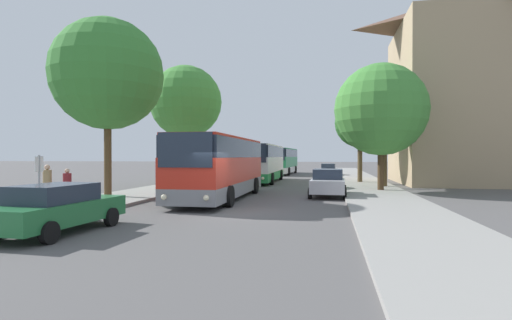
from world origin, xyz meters
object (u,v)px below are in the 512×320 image
at_px(bus_middle, 263,162).
at_px(tree_right_near, 381,110).
at_px(parked_car_right_near, 328,183).
at_px(parked_car_right_far, 328,170).
at_px(bus_stop_sign, 39,177).
at_px(tree_right_mid, 384,106).
at_px(pedestrian_waiting_near, 67,187).
at_px(tree_left_far, 107,74).
at_px(parked_car_left_curb, 57,208).
at_px(pedestrian_waiting_far, 47,185).
at_px(bus_rear, 283,160).
at_px(tree_right_far, 360,123).
at_px(tree_left_near, 186,102).
at_px(bus_front, 221,166).

height_order(bus_middle, tree_right_near, tree_right_near).
relative_size(parked_car_right_near, parked_car_right_far, 0.91).
bearing_deg(bus_stop_sign, tree_right_mid, 47.65).
distance_m(pedestrian_waiting_near, tree_left_far, 7.18).
distance_m(parked_car_left_curb, tree_right_mid, 23.55).
height_order(parked_car_left_curb, tree_left_far, tree_left_far).
height_order(parked_car_right_near, tree_right_mid, tree_right_mid).
distance_m(bus_middle, pedestrian_waiting_near, 20.46).
distance_m(bus_stop_sign, pedestrian_waiting_far, 2.19).
relative_size(pedestrian_waiting_near, pedestrian_waiting_far, 0.90).
bearing_deg(tree_right_mid, parked_car_right_far, 103.04).
bearing_deg(parked_car_left_curb, bus_middle, 87.85).
relative_size(bus_rear, tree_right_far, 1.69).
xyz_separation_m(bus_rear, tree_right_mid, (9.95, -21.36, 4.20)).
distance_m(parked_car_left_curb, tree_left_near, 20.88).
height_order(parked_car_right_near, bus_stop_sign, bus_stop_sign).
height_order(bus_front, tree_left_near, tree_left_near).
bearing_deg(pedestrian_waiting_far, bus_middle, 45.82).
height_order(bus_stop_sign, tree_right_mid, tree_right_mid).
relative_size(parked_car_right_near, pedestrian_waiting_far, 2.26).
xyz_separation_m(bus_front, tree_left_near, (-5.54, 9.38, 4.93)).
bearing_deg(pedestrian_waiting_far, tree_left_near, 60.02).
height_order(bus_front, pedestrian_waiting_near, bus_front).
bearing_deg(parked_car_left_curb, parked_car_right_far, 80.71).
distance_m(bus_front, tree_right_mid, 14.05).
xyz_separation_m(parked_car_right_far, tree_right_near, (3.41, -20.82, 4.62)).
bearing_deg(tree_left_far, bus_rear, 79.15).
bearing_deg(parked_car_right_near, bus_rear, -76.62).
distance_m(parked_car_right_near, tree_left_far, 13.76).
height_order(bus_rear, tree_left_far, tree_left_far).
height_order(pedestrian_waiting_near, tree_left_far, tree_left_far).
bearing_deg(tree_left_near, pedestrian_waiting_near, -90.77).
height_order(bus_stop_sign, pedestrian_waiting_near, bus_stop_sign).
relative_size(parked_car_right_far, pedestrian_waiting_near, 2.76).
bearing_deg(tree_right_mid, tree_left_near, 179.17).
distance_m(bus_rear, pedestrian_waiting_near, 36.09).
relative_size(parked_car_left_curb, tree_right_near, 0.56).
bearing_deg(bus_middle, tree_left_far, -112.25).
bearing_deg(tree_right_mid, tree_left_far, -147.50).
height_order(tree_left_near, tree_left_far, tree_left_far).
relative_size(bus_rear, pedestrian_waiting_near, 7.40).
bearing_deg(tree_right_near, bus_front, -147.35).
relative_size(bus_front, parked_car_left_curb, 2.49).
bearing_deg(bus_middle, parked_car_left_curb, -95.88).
bearing_deg(pedestrian_waiting_near, tree_left_far, -103.39).
bearing_deg(parked_car_left_curb, bus_rear, 89.94).
height_order(bus_front, tree_right_near, tree_right_near).
bearing_deg(pedestrian_waiting_near, parked_car_right_far, -129.53).
distance_m(parked_car_left_curb, bus_stop_sign, 4.29).
bearing_deg(tree_right_mid, tree_right_far, 105.84).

